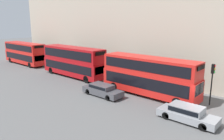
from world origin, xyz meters
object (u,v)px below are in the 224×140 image
car_dark_sedan (187,113)px  car_hatchback (102,90)px  bus_leading (149,75)px  bus_third_in_queue (25,52)px  traffic_light (213,76)px  bus_second_in_queue (73,60)px  pedestrian (52,61)px

car_dark_sedan → car_hatchback: car_dark_sedan is taller
car_hatchback → bus_leading: bearing=-48.1°
bus_third_in_queue → traffic_light: (1.57, -33.74, 0.69)m
car_dark_sedan → bus_third_in_queue: bearing=84.2°
car_hatchback → traffic_light: 11.32m
bus_leading → car_dark_sedan: bearing=-120.1°
bus_second_in_queue → pedestrian: (2.89, 10.03, -1.63)m
bus_third_in_queue → pedestrian: size_ratio=6.38×
car_dark_sedan → pedestrian: bearing=77.7°
bus_second_in_queue → car_hatchback: bearing=-110.2°
bus_second_in_queue → car_hatchback: bus_second_in_queue is taller
bus_second_in_queue → bus_third_in_queue: bus_second_in_queue is taller
car_hatchback → pedestrian: (6.29, 19.26, 0.10)m
bus_leading → car_hatchback: bearing=131.9°
traffic_light → pedestrian: size_ratio=2.40×
bus_third_in_queue → car_hatchback: size_ratio=2.29×
car_dark_sedan → pedestrian: 29.59m
car_dark_sedan → car_hatchback: bearing=90.0°
bus_second_in_queue → car_hatchback: (-3.40, -9.23, -1.74)m
bus_third_in_queue → pedestrian: bearing=-57.7°
bus_leading → pedestrian: (2.89, 23.04, -1.59)m
car_dark_sedan → traffic_light: 5.46m
bus_second_in_queue → car_dark_sedan: bearing=-100.2°
car_dark_sedan → traffic_light: size_ratio=1.16×
bus_leading → bus_third_in_queue: bus_leading is taller
bus_leading → bus_second_in_queue: bus_second_in_queue is taller
bus_leading → bus_second_in_queue: size_ratio=0.97×
bus_leading → bus_second_in_queue: bearing=90.0°
bus_leading → traffic_light: 6.35m
car_dark_sedan → bus_leading: bearing=59.9°
bus_third_in_queue → traffic_light: size_ratio=2.66×
bus_second_in_queue → pedestrian: bus_second_in_queue is taller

